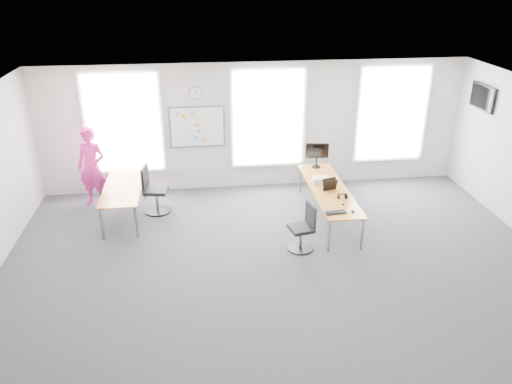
{
  "coord_description": "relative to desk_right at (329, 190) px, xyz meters",
  "views": [
    {
      "loc": [
        -1.34,
        -7.19,
        4.97
      ],
      "look_at": [
        -0.32,
        1.2,
        1.1
      ],
      "focal_mm": 35.0,
      "sensor_mm": 36.0,
      "label": 1
    }
  ],
  "objects": [
    {
      "name": "floor",
      "position": [
        -1.33,
        -2.08,
        -0.64
      ],
      "size": [
        10.0,
        10.0,
        0.0
      ],
      "primitive_type": "plane",
      "color": "#28282D",
      "rests_on": "ground"
    },
    {
      "name": "ceiling",
      "position": [
        -1.33,
        -2.08,
        2.36
      ],
      "size": [
        10.0,
        10.0,
        0.0
      ],
      "primitive_type": "plane",
      "rotation": [
        3.14,
        0.0,
        0.0
      ],
      "color": "silver",
      "rests_on": "ground"
    },
    {
      "name": "wall_back",
      "position": [
        -1.33,
        1.92,
        0.86
      ],
      "size": [
        10.0,
        0.0,
        10.0
      ],
      "primitive_type": "plane",
      "rotation": [
        1.57,
        0.0,
        0.0
      ],
      "color": "silver",
      "rests_on": "ground"
    },
    {
      "name": "window_left",
      "position": [
        -4.33,
        1.89,
        1.06
      ],
      "size": [
        1.6,
        0.06,
        2.2
      ],
      "primitive_type": "cube",
      "color": "white",
      "rests_on": "wall_back"
    },
    {
      "name": "window_mid",
      "position": [
        -1.03,
        1.89,
        1.06
      ],
      "size": [
        1.6,
        0.06,
        2.2
      ],
      "primitive_type": "cube",
      "color": "white",
      "rests_on": "wall_back"
    },
    {
      "name": "window_right",
      "position": [
        1.97,
        1.89,
        1.06
      ],
      "size": [
        1.6,
        0.06,
        2.2
      ],
      "primitive_type": "cube",
      "color": "white",
      "rests_on": "wall_back"
    },
    {
      "name": "desk_right",
      "position": [
        0.0,
        0.0,
        0.0
      ],
      "size": [
        0.75,
        2.83,
        0.69
      ],
      "color": "orange",
      "rests_on": "ground"
    },
    {
      "name": "desk_left",
      "position": [
        -4.29,
        0.54,
        0.01
      ],
      "size": [
        0.78,
        1.95,
        0.71
      ],
      "color": "orange",
      "rests_on": "ground"
    },
    {
      "name": "chair_right",
      "position": [
        -0.78,
        -1.19,
        -0.24
      ],
      "size": [
        0.49,
        0.49,
        0.92
      ],
      "rotation": [
        0.0,
        0.0,
        -1.36
      ],
      "color": "black",
      "rests_on": "ground"
    },
    {
      "name": "chair_left",
      "position": [
        -3.69,
        0.75,
        -0.18
      ],
      "size": [
        0.56,
        0.56,
        1.06
      ],
      "rotation": [
        0.0,
        0.0,
        1.41
      ],
      "color": "black",
      "rests_on": "ground"
    },
    {
      "name": "person",
      "position": [
        -5.02,
        1.27,
        0.26
      ],
      "size": [
        0.77,
        0.63,
        1.81
      ],
      "primitive_type": "imported",
      "rotation": [
        0.0,
        0.0,
        -0.35
      ],
      "color": "#E22891",
      "rests_on": "ground"
    },
    {
      "name": "whiteboard",
      "position": [
        -2.68,
        1.89,
        0.91
      ],
      "size": [
        1.2,
        0.03,
        0.9
      ],
      "primitive_type": "cube",
      "color": "white",
      "rests_on": "wall_back"
    },
    {
      "name": "wall_clock",
      "position": [
        -2.68,
        1.89,
        1.71
      ],
      "size": [
        0.3,
        0.04,
        0.3
      ],
      "primitive_type": "cylinder",
      "rotation": [
        1.57,
        0.0,
        0.0
      ],
      "color": "gray",
      "rests_on": "wall_back"
    },
    {
      "name": "tv",
      "position": [
        3.62,
        0.92,
        1.66
      ],
      "size": [
        0.06,
        0.9,
        0.55
      ],
      "primitive_type": "cube",
      "color": "black",
      "rests_on": "wall_right"
    },
    {
      "name": "keyboard",
      "position": [
        -0.15,
        -1.12,
        0.05
      ],
      "size": [
        0.43,
        0.21,
        0.02
      ],
      "primitive_type": "cube",
      "rotation": [
        0.0,
        0.0,
        0.17
      ],
      "color": "black",
      "rests_on": "desk_right"
    },
    {
      "name": "mouse",
      "position": [
        0.18,
        -1.12,
        0.07
      ],
      "size": [
        0.08,
        0.12,
        0.04
      ],
      "primitive_type": "ellipsoid",
      "rotation": [
        0.0,
        0.0,
        -0.03
      ],
      "color": "black",
      "rests_on": "desk_right"
    },
    {
      "name": "lens_cap",
      "position": [
        0.09,
        -0.8,
        0.05
      ],
      "size": [
        0.07,
        0.07,
        0.01
      ],
      "primitive_type": "cylinder",
      "rotation": [
        0.0,
        0.0,
        0.15
      ],
      "color": "black",
      "rests_on": "desk_right"
    },
    {
      "name": "headphones",
      "position": [
        0.14,
        -0.52,
        0.1
      ],
      "size": [
        0.19,
        0.1,
        0.11
      ],
      "rotation": [
        0.0,
        0.0,
        -0.15
      ],
      "color": "black",
      "rests_on": "desk_right"
    },
    {
      "name": "laptop_sleeve",
      "position": [
        -0.0,
        -0.08,
        0.17
      ],
      "size": [
        0.32,
        0.24,
        0.25
      ],
      "rotation": [
        0.0,
        0.0,
        0.27
      ],
      "color": "black",
      "rests_on": "desk_right"
    },
    {
      "name": "paper_stack",
      "position": [
        -0.1,
        0.33,
        0.11
      ],
      "size": [
        0.36,
        0.27,
        0.12
      ],
      "primitive_type": "cube",
      "rotation": [
        0.0,
        0.0,
        -0.02
      ],
      "color": "beige",
      "rests_on": "desk_right"
    },
    {
      "name": "monitor",
      "position": [
        0.01,
        1.2,
        0.4
      ],
      "size": [
        0.52,
        0.21,
        0.58
      ],
      "rotation": [
        0.0,
        0.0,
        -0.15
      ],
      "color": "black",
      "rests_on": "desk_right"
    }
  ]
}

